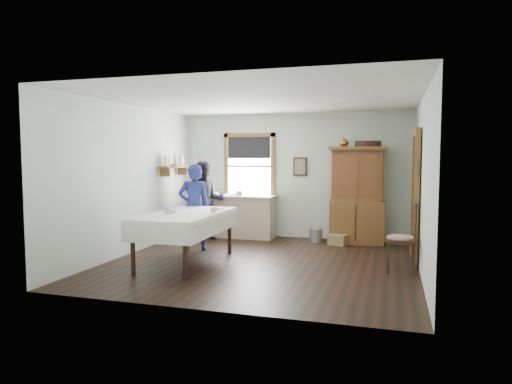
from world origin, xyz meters
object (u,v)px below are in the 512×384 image
woman_blue (194,211)px  figure_dark (205,204)px  spindle_chair (401,237)px  wicker_basket (338,240)px  work_counter (239,216)px  dining_table (186,238)px  pail (316,235)px  china_hutch (357,195)px

woman_blue → figure_dark: 1.11m
spindle_chair → wicker_basket: 2.22m
work_counter → dining_table: size_ratio=0.76×
pail → spindle_chair: bearing=-50.7°
china_hutch → spindle_chair: bearing=-73.3°
work_counter → pail: size_ratio=5.49×
china_hutch → woman_blue: size_ratio=1.30×
china_hutch → pail: 1.17m
woman_blue → pail: bearing=-167.3°
wicker_basket → work_counter: bearing=172.2°
pail → woman_blue: woman_blue is taller
dining_table → woman_blue: 1.13m
work_counter → spindle_chair: spindle_chair is taller
wicker_basket → woman_blue: bearing=-153.0°
pail → china_hutch: bearing=10.0°
work_counter → wicker_basket: 2.25m
dining_table → work_counter: bearing=89.4°
china_hutch → figure_dark: size_ratio=1.27×
pail → figure_dark: bearing=-171.0°
pail → wicker_basket: 0.51m
work_counter → spindle_chair: size_ratio=1.48×
woman_blue → figure_dark: figure_dark is taller
figure_dark → woman_blue: bearing=-97.1°
dining_table → figure_dark: (-0.55, 2.11, 0.35)m
china_hutch → wicker_basket: bearing=-142.8°
china_hutch → dining_table: (-2.56, -2.62, -0.56)m
dining_table → wicker_basket: size_ratio=5.80×
spindle_chair → woman_blue: (-3.70, 0.55, 0.21)m
figure_dark → spindle_chair: bearing=-42.1°
dining_table → spindle_chair: 3.42m
work_counter → china_hutch: 2.58m
spindle_chair → figure_dark: 4.27m
work_counter → figure_dark: 0.84m
woman_blue → figure_dark: size_ratio=0.98×
pail → woman_blue: bearing=-144.9°
wicker_basket → pail: bearing=162.9°
figure_dark → work_counter: bearing=22.3°
dining_table → figure_dark: bearing=104.7°
woman_blue → wicker_basket: bearing=-175.3°
dining_table → woman_blue: bearing=106.8°
work_counter → dining_table: 2.63m
pail → wicker_basket: size_ratio=0.80×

